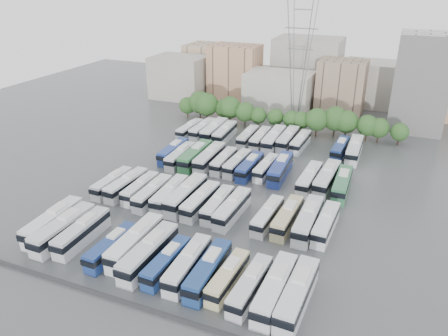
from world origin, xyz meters
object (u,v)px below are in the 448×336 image
at_px(bus_r2_s2, 180,156).
at_px(bus_r3_s12, 340,148).
at_px(bus_r1_s0, 112,183).
at_px(bus_r3_s1, 203,129).
at_px(bus_r0_s5, 135,242).
at_px(bus_r3_s0, 190,129).
at_px(bus_r3_s6, 260,138).
at_px(bus_r2_s11, 309,178).
at_px(bus_r1_s2, 141,188).
at_px(bus_r2_s3, 196,156).
at_px(bus_r0_s7, 167,262).
at_px(bus_r0_s1, 64,229).
at_px(bus_r0_s11, 250,286).
at_px(bus_r1_s13, 326,224).
at_px(bus_r1_s4, 170,194).
at_px(bus_r0_s0, 53,222).
at_px(bus_r3_s13, 354,149).
at_px(bus_r1_s5, 186,195).
at_px(electricity_pylon, 299,58).
at_px(bus_r0_s4, 112,246).
at_px(bus_r2_s7, 250,166).
at_px(bus_r3_s7, 274,139).
at_px(bus_r1_s12, 308,220).
at_px(bus_r2_s13, 342,184).
at_px(bus_r0_s13, 297,294).
at_px(bus_r2_s5, 224,161).
at_px(bus_r3_s5, 248,137).
at_px(bus_r1_s7, 218,204).
at_px(bus_r3_s3, 225,133).
at_px(bus_r1_s6, 201,201).
at_px(bus_r2_s6, 237,163).
at_px(bus_r2_s8, 266,167).
at_px(bus_r2_s4, 210,158).
at_px(bus_r1_s8, 232,208).
at_px(bus_r0_s8, 188,264).
at_px(bus_r0_s9, 208,270).
at_px(bus_r2_s9, 280,168).
at_px(bus_r2_s1, 173,151).
at_px(bus_r0_s2, 82,232).
at_px(bus_r1_s3, 153,193).
at_px(bus_r3_s9, 300,142).
at_px(bus_r1_s11, 287,217).

relative_size(bus_r2_s2, bus_r3_s12, 1.03).
bearing_deg(bus_r1_s0, bus_r3_s1, 86.11).
height_order(bus_r0_s5, bus_r3_s1, bus_r0_s5).
xyz_separation_m(bus_r3_s0, bus_r3_s6, (19.80, 0.58, 0.06)).
relative_size(bus_r2_s11, bus_r3_s0, 1.09).
bearing_deg(bus_r1_s2, bus_r2_s3, 79.58).
height_order(bus_r0_s7, bus_r3_s0, bus_r3_s0).
height_order(bus_r0_s1, bus_r3_s12, bus_r0_s1).
height_order(bus_r0_s11, bus_r3_s6, bus_r3_s6).
xyz_separation_m(bus_r1_s2, bus_r1_s13, (36.25, 0.76, 0.11)).
distance_m(bus_r1_s4, bus_r3_s6, 36.00).
height_order(bus_r0_s0, bus_r3_s13, bus_r0_s0).
bearing_deg(bus_r0_s0, bus_r1_s5, 43.97).
distance_m(electricity_pylon, bus_r0_s7, 76.69).
bearing_deg(bus_r0_s4, bus_r0_s0, 173.59).
relative_size(bus_r2_s7, bus_r3_s7, 0.87).
bearing_deg(bus_r1_s0, bus_r3_s13, 41.69).
xyz_separation_m(bus_r1_s12, bus_r2_s13, (3.18, 16.34, -0.06)).
bearing_deg(bus_r0_s13, bus_r1_s4, 149.59).
height_order(bus_r1_s12, bus_r3_s6, bus_r1_s12).
bearing_deg(bus_r2_s5, bus_r0_s1, -110.82).
distance_m(bus_r1_s5, bus_r3_s5, 34.77).
xyz_separation_m(bus_r0_s5, bus_r0_s11, (19.98, -2.44, -0.27)).
xyz_separation_m(bus_r1_s7, bus_r3_s3, (-13.32, 35.22, 0.19)).
relative_size(bus_r1_s6, bus_r2_s6, 1.05).
xyz_separation_m(electricity_pylon, bus_r2_s8, (2.96, -36.93, -16.99)).
xyz_separation_m(bus_r1_s4, bus_r2_s4, (-0.16, 18.73, 0.14)).
bearing_deg(bus_r1_s7, bus_r1_s13, 1.61).
bearing_deg(bus_r3_s5, bus_r2_s3, -112.03).
bearing_deg(bus_r1_s8, bus_r0_s8, -87.74).
relative_size(bus_r0_s9, bus_r2_s9, 0.95).
xyz_separation_m(bus_r0_s5, bus_r2_s1, (-12.90, 35.74, -0.23)).
xyz_separation_m(bus_r0_s2, bus_r2_s3, (3.18, 35.54, 0.18)).
relative_size(bus_r1_s3, bus_r1_s7, 1.04).
bearing_deg(bus_r3_s9, bus_r3_s6, -169.16).
bearing_deg(bus_r1_s12, bus_r2_s11, 101.86).
xyz_separation_m(bus_r2_s4, bus_r3_s1, (-9.81, 17.22, -0.15)).
bearing_deg(bus_r0_s13, bus_r2_s3, 133.47).
height_order(bus_r0_s1, bus_r3_s13, bus_r0_s1).
height_order(bus_r1_s11, bus_r3_s5, bus_r1_s11).
xyz_separation_m(bus_r0_s13, bus_r2_s1, (-39.27, 37.63, -0.22)).
relative_size(bus_r0_s4, bus_r0_s8, 0.91).
relative_size(bus_r1_s8, bus_r2_s8, 1.11).
bearing_deg(bus_r3_s13, bus_r2_s6, -143.62).
bearing_deg(bus_r1_s11, electricity_pylon, 105.05).
height_order(bus_r3_s6, bus_r3_s7, bus_r3_s7).
distance_m(bus_r0_s2, bus_r0_s13, 36.18).
relative_size(bus_r1_s12, bus_r2_s1, 1.10).
bearing_deg(bus_r3_s7, bus_r2_s5, -112.23).
relative_size(bus_r0_s8, bus_r0_s9, 0.99).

